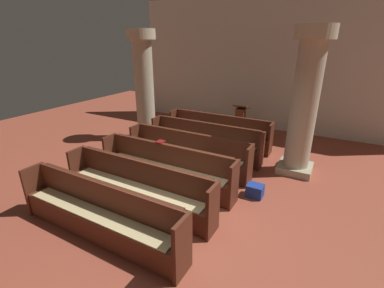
{
  "coord_description": "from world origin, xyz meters",
  "views": [
    {
      "loc": [
        2.29,
        -3.62,
        3.06
      ],
      "look_at": [
        -0.58,
        1.57,
        0.75
      ],
      "focal_mm": 25.12,
      "sensor_mm": 36.0,
      "label": 1
    }
  ],
  "objects_px": {
    "pillar_aisle_side": "(305,102)",
    "lectern": "(240,123)",
    "pew_row_2": "(187,151)",
    "hymn_book": "(160,142)",
    "pew_row_5": "(98,212)",
    "pew_row_4": "(137,185)",
    "pew_row_3": "(166,166)",
    "pew_row_0": "(218,130)",
    "pew_row_1": "(204,139)",
    "kneeler_box_blue": "(255,191)",
    "pillar_far_side": "(144,84)"
  },
  "relations": [
    {
      "from": "pew_row_3",
      "to": "lectern",
      "type": "relative_size",
      "value": 2.99
    },
    {
      "from": "kneeler_box_blue",
      "to": "pew_row_1",
      "type": "bearing_deg",
      "value": 143.33
    },
    {
      "from": "pillar_aisle_side",
      "to": "hymn_book",
      "type": "relative_size",
      "value": 18.03
    },
    {
      "from": "hymn_book",
      "to": "pew_row_5",
      "type": "bearing_deg",
      "value": -83.29
    },
    {
      "from": "pew_row_3",
      "to": "pillar_aisle_side",
      "type": "xyz_separation_m",
      "value": [
        2.4,
        2.13,
        1.27
      ]
    },
    {
      "from": "pew_row_3",
      "to": "lectern",
      "type": "distance_m",
      "value": 3.98
    },
    {
      "from": "pew_row_0",
      "to": "pillar_aisle_side",
      "type": "bearing_deg",
      "value": -17.04
    },
    {
      "from": "pew_row_4",
      "to": "pillar_far_side",
      "type": "xyz_separation_m",
      "value": [
        -2.35,
        3.31,
        1.27
      ]
    },
    {
      "from": "pew_row_3",
      "to": "hymn_book",
      "type": "height_order",
      "value": "hymn_book"
    },
    {
      "from": "pew_row_2",
      "to": "lectern",
      "type": "xyz_separation_m",
      "value": [
        0.31,
        3.01,
        -0.03
      ]
    },
    {
      "from": "pew_row_3",
      "to": "pillar_far_side",
      "type": "relative_size",
      "value": 0.96
    },
    {
      "from": "hymn_book",
      "to": "lectern",
      "type": "bearing_deg",
      "value": 81.69
    },
    {
      "from": "pew_row_0",
      "to": "lectern",
      "type": "distance_m",
      "value": 1.14
    },
    {
      "from": "pew_row_0",
      "to": "pew_row_2",
      "type": "distance_m",
      "value": 1.91
    },
    {
      "from": "pew_row_2",
      "to": "kneeler_box_blue",
      "type": "height_order",
      "value": "pew_row_2"
    },
    {
      "from": "pew_row_1",
      "to": "pew_row_3",
      "type": "bearing_deg",
      "value": -90.0
    },
    {
      "from": "pillar_far_side",
      "to": "kneeler_box_blue",
      "type": "xyz_separation_m",
      "value": [
        4.23,
        -1.84,
        -1.62
      ]
    },
    {
      "from": "pew_row_1",
      "to": "pillar_far_side",
      "type": "xyz_separation_m",
      "value": [
        -2.35,
        0.44,
        1.27
      ]
    },
    {
      "from": "kneeler_box_blue",
      "to": "pew_row_2",
      "type": "bearing_deg",
      "value": 166.84
    },
    {
      "from": "pew_row_2",
      "to": "hymn_book",
      "type": "xyz_separation_m",
      "value": [
        -0.25,
        -0.77,
        0.46
      ]
    },
    {
      "from": "pew_row_0",
      "to": "pew_row_4",
      "type": "height_order",
      "value": "same"
    },
    {
      "from": "pew_row_2",
      "to": "pew_row_4",
      "type": "relative_size",
      "value": 1.0
    },
    {
      "from": "pillar_aisle_side",
      "to": "lectern",
      "type": "distance_m",
      "value": 3.08
    },
    {
      "from": "pew_row_1",
      "to": "pew_row_3",
      "type": "xyz_separation_m",
      "value": [
        0.0,
        -1.91,
        0.0
      ]
    },
    {
      "from": "pillar_aisle_side",
      "to": "pew_row_4",
      "type": "bearing_deg",
      "value": -127.87
    },
    {
      "from": "pew_row_5",
      "to": "pew_row_4",
      "type": "bearing_deg",
      "value": 90.0
    },
    {
      "from": "pew_row_0",
      "to": "pew_row_5",
      "type": "height_order",
      "value": "same"
    },
    {
      "from": "pew_row_1",
      "to": "hymn_book",
      "type": "relative_size",
      "value": 17.36
    },
    {
      "from": "pew_row_4",
      "to": "pillar_aisle_side",
      "type": "bearing_deg",
      "value": 52.13
    },
    {
      "from": "pew_row_2",
      "to": "kneeler_box_blue",
      "type": "distance_m",
      "value": 1.96
    },
    {
      "from": "pew_row_0",
      "to": "pillar_far_side",
      "type": "height_order",
      "value": "pillar_far_side"
    },
    {
      "from": "pew_row_0",
      "to": "pew_row_3",
      "type": "bearing_deg",
      "value": -90.0
    },
    {
      "from": "lectern",
      "to": "kneeler_box_blue",
      "type": "relative_size",
      "value": 3.27
    },
    {
      "from": "pew_row_0",
      "to": "kneeler_box_blue",
      "type": "bearing_deg",
      "value": -51.46
    },
    {
      "from": "pillar_far_side",
      "to": "lectern",
      "type": "bearing_deg",
      "value": 31.23
    },
    {
      "from": "pew_row_2",
      "to": "pillar_aisle_side",
      "type": "relative_size",
      "value": 0.96
    },
    {
      "from": "pillar_far_side",
      "to": "kneeler_box_blue",
      "type": "bearing_deg",
      "value": -23.5
    },
    {
      "from": "pillar_aisle_side",
      "to": "kneeler_box_blue",
      "type": "bearing_deg",
      "value": -108.16
    },
    {
      "from": "pew_row_0",
      "to": "pillar_aisle_side",
      "type": "distance_m",
      "value": 2.82
    },
    {
      "from": "hymn_book",
      "to": "pillar_far_side",
      "type": "bearing_deg",
      "value": 134.14
    },
    {
      "from": "pew_row_5",
      "to": "pew_row_1",
      "type": "bearing_deg",
      "value": 90.0
    },
    {
      "from": "lectern",
      "to": "pillar_far_side",
      "type": "bearing_deg",
      "value": -148.77
    },
    {
      "from": "pew_row_3",
      "to": "pew_row_4",
      "type": "xyz_separation_m",
      "value": [
        0.0,
        -0.96,
        0.0
      ]
    },
    {
      "from": "pillar_aisle_side",
      "to": "pew_row_0",
      "type": "bearing_deg",
      "value": 162.96
    },
    {
      "from": "pillar_aisle_side",
      "to": "lectern",
      "type": "height_order",
      "value": "pillar_aisle_side"
    },
    {
      "from": "pew_row_1",
      "to": "lectern",
      "type": "relative_size",
      "value": 2.99
    },
    {
      "from": "pew_row_1",
      "to": "lectern",
      "type": "bearing_deg",
      "value": 81.54
    },
    {
      "from": "pew_row_5",
      "to": "pillar_aisle_side",
      "type": "xyz_separation_m",
      "value": [
        2.4,
        4.05,
        1.27
      ]
    },
    {
      "from": "pew_row_0",
      "to": "pew_row_5",
      "type": "distance_m",
      "value": 4.79
    },
    {
      "from": "pew_row_4",
      "to": "lectern",
      "type": "xyz_separation_m",
      "value": [
        0.31,
        4.93,
        -0.03
      ]
    }
  ]
}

